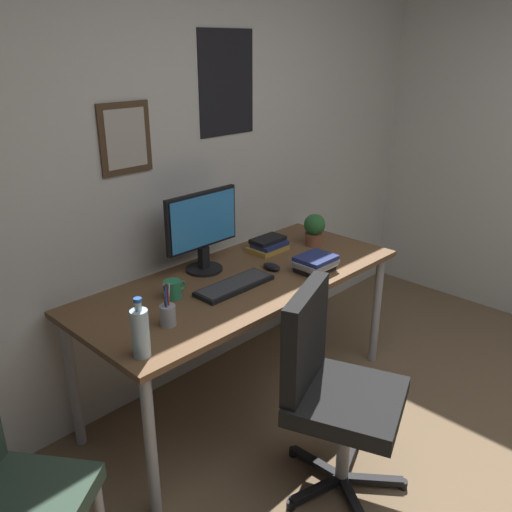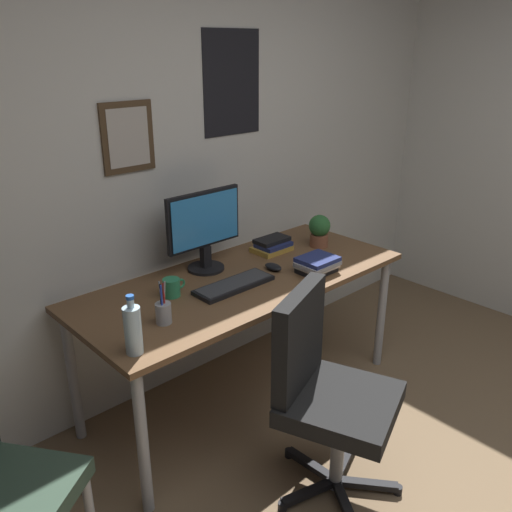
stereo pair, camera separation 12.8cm
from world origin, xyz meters
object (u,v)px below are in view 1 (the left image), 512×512
object	(u,v)px
monitor	(202,228)
book_stack_right	(268,245)
keyboard	(235,285)
computer_mouse	(272,267)
potted_plant	(314,229)
book_stack_left	(315,263)
water_bottle	(140,332)
pen_cup	(168,314)
office_chair	(330,384)
coffee_mug_near	(173,289)

from	to	relation	value
monitor	book_stack_right	size ratio (longest dim) A/B	2.04
monitor	keyboard	distance (m)	0.36
keyboard	monitor	bearing A→B (deg)	81.93
computer_mouse	potted_plant	distance (m)	0.48
book_stack_left	book_stack_right	bearing A→B (deg)	82.34
potted_plant	water_bottle	bearing A→B (deg)	-168.46
pen_cup	book_stack_right	distance (m)	1.02
water_bottle	book_stack_right	world-z (taller)	water_bottle
water_bottle	book_stack_right	xyz separation A→B (m)	(1.19, 0.43, -0.07)
pen_cup	computer_mouse	bearing A→B (deg)	6.96
keyboard	water_bottle	distance (m)	0.73
computer_mouse	book_stack_right	size ratio (longest dim) A/B	0.49
office_chair	potted_plant	distance (m)	1.17
keyboard	water_bottle	world-z (taller)	water_bottle
book_stack_right	computer_mouse	bearing A→B (deg)	-133.43
book_stack_right	office_chair	bearing A→B (deg)	-122.30
computer_mouse	water_bottle	distance (m)	1.02
office_chair	computer_mouse	size ratio (longest dim) A/B	8.64
keyboard	pen_cup	size ratio (longest dim) A/B	2.15
computer_mouse	book_stack_right	distance (m)	0.29
keyboard	coffee_mug_near	xyz separation A→B (m)	(-0.29, 0.13, 0.03)
computer_mouse	potted_plant	bearing A→B (deg)	9.46
computer_mouse	water_bottle	world-z (taller)	water_bottle
book_stack_right	pen_cup	bearing A→B (deg)	-162.53
keyboard	book_stack_right	world-z (taller)	book_stack_right
book_stack_right	keyboard	bearing A→B (deg)	-155.04
potted_plant	book_stack_right	size ratio (longest dim) A/B	0.87
office_chair	pen_cup	world-z (taller)	office_chair
office_chair	potted_plant	bearing A→B (deg)	42.54
water_bottle	book_stack_right	bearing A→B (deg)	19.88
office_chair	book_stack_left	xyz separation A→B (m)	(0.51, 0.50, 0.27)
water_bottle	pen_cup	xyz separation A→B (m)	(0.22, 0.13, -0.05)
office_chair	water_bottle	xyz separation A→B (m)	(-0.63, 0.46, 0.33)
book_stack_right	coffee_mug_near	bearing A→B (deg)	-172.52
monitor	coffee_mug_near	xyz separation A→B (m)	(-0.33, -0.15, -0.19)
office_chair	monitor	xyz separation A→B (m)	(0.11, 0.94, 0.46)
water_bottle	book_stack_left	size ratio (longest dim) A/B	1.20
monitor	book_stack_left	distance (m)	0.63
monitor	coffee_mug_near	world-z (taller)	monitor
keyboard	book_stack_right	bearing A→B (deg)	24.96
potted_plant	pen_cup	xyz separation A→B (m)	(-1.23, -0.17, -0.05)
keyboard	book_stack_left	size ratio (longest dim) A/B	2.04
monitor	office_chair	bearing A→B (deg)	-96.39
computer_mouse	pen_cup	world-z (taller)	pen_cup
office_chair	water_bottle	bearing A→B (deg)	143.54
book_stack_left	potted_plant	bearing A→B (deg)	39.52
monitor	water_bottle	world-z (taller)	monitor
office_chair	monitor	distance (m)	1.06
monitor	computer_mouse	world-z (taller)	monitor
pen_cup	potted_plant	bearing A→B (deg)	7.90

